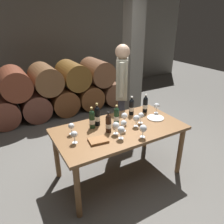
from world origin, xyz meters
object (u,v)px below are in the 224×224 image
(wine_glass_9, at_px, (136,119))
(sommelier_presenting, at_px, (122,86))
(wine_bottle_0, at_px, (108,123))
(wine_bottle_2, at_px, (116,116))
(wine_glass_6, at_px, (116,126))
(wine_glass_3, at_px, (123,123))
(wine_bottle_5, at_px, (97,116))
(serving_plate, at_px, (155,118))
(wine_glass_5, at_px, (141,116))
(wine_glass_0, at_px, (143,129))
(tasting_notebook, at_px, (98,140))
(wine_glass_7, at_px, (121,130))
(wine_glass_8, at_px, (124,116))
(dining_table, at_px, (119,134))
(wine_glass_4, at_px, (71,126))
(wine_bottle_1, at_px, (132,107))
(wine_bottle_3, at_px, (145,104))
(wine_bottle_4, at_px, (92,119))
(wine_glass_1, at_px, (74,135))
(wine_glass_2, at_px, (157,106))

(wine_glass_9, bearing_deg, sommelier_presenting, 70.60)
(wine_bottle_0, distance_m, wine_glass_9, 0.39)
(wine_bottle_2, xyz_separation_m, wine_glass_6, (-0.15, -0.23, -0.01))
(wine_glass_3, relative_size, wine_glass_6, 0.94)
(wine_bottle_5, bearing_deg, serving_plate, -15.76)
(wine_glass_5, relative_size, sommelier_presenting, 0.09)
(wine_glass_0, height_order, tasting_notebook, wine_glass_0)
(wine_bottle_2, height_order, wine_glass_7, wine_bottle_2)
(wine_glass_6, height_order, wine_glass_8, same)
(wine_glass_3, bearing_deg, wine_glass_9, 6.12)
(dining_table, relative_size, wine_glass_0, 10.30)
(wine_glass_3, relative_size, sommelier_presenting, 0.09)
(wine_glass_4, bearing_deg, wine_bottle_1, 6.61)
(wine_glass_0, xyz_separation_m, wine_glass_7, (-0.24, 0.10, -0.00))
(dining_table, distance_m, wine_bottle_2, 0.25)
(dining_table, relative_size, wine_bottle_3, 5.95)
(wine_glass_5, relative_size, wine_glass_9, 0.96)
(wine_glass_4, bearing_deg, wine_glass_0, -34.66)
(wine_bottle_3, xyz_separation_m, wine_glass_8, (-0.49, -0.18, -0.01))
(wine_glass_0, relative_size, wine_glass_8, 1.02)
(wine_bottle_2, height_order, wine_bottle_4, wine_bottle_4)
(wine_glass_1, bearing_deg, wine_glass_0, -20.75)
(wine_bottle_0, bearing_deg, wine_glass_6, -59.20)
(wine_glass_4, relative_size, wine_glass_8, 0.93)
(wine_bottle_3, distance_m, wine_glass_9, 0.50)
(wine_glass_4, bearing_deg, wine_glass_6, -29.10)
(wine_glass_1, relative_size, wine_glass_4, 1.01)
(wine_bottle_3, xyz_separation_m, wine_bottle_4, (-0.92, -0.06, 0.00))
(wine_glass_6, bearing_deg, wine_glass_8, 36.63)
(dining_table, bearing_deg, wine_bottle_2, 77.94)
(wine_glass_5, bearing_deg, wine_glass_2, 20.59)
(wine_bottle_3, relative_size, wine_glass_9, 1.76)
(wine_glass_5, bearing_deg, wine_bottle_3, 43.80)
(wine_bottle_3, height_order, wine_bottle_5, wine_bottle_5)
(wine_glass_1, xyz_separation_m, wine_glass_6, (0.52, -0.06, 0.01))
(wine_bottle_1, distance_m, wine_glass_3, 0.52)
(wine_bottle_1, bearing_deg, wine_glass_9, -114.72)
(wine_bottle_0, distance_m, wine_glass_5, 0.50)
(tasting_notebook, bearing_deg, wine_bottle_2, 42.16)
(wine_glass_7, bearing_deg, wine_glass_3, 48.83)
(wine_glass_5, distance_m, tasting_notebook, 0.74)
(wine_glass_3, bearing_deg, wine_glass_0, -63.38)
(dining_table, distance_m, wine_bottle_1, 0.51)
(wine_glass_7, bearing_deg, wine_glass_9, 25.66)
(wine_glass_0, xyz_separation_m, wine_glass_5, (0.21, 0.31, -0.01))
(wine_glass_0, relative_size, wine_glass_7, 1.02)
(wine_bottle_3, xyz_separation_m, wine_bottle_5, (-0.82, -0.03, 0.01))
(wine_glass_5, bearing_deg, serving_plate, 2.54)
(dining_table, bearing_deg, wine_bottle_1, 36.03)
(wine_bottle_0, xyz_separation_m, wine_glass_4, (-0.42, 0.18, -0.01))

